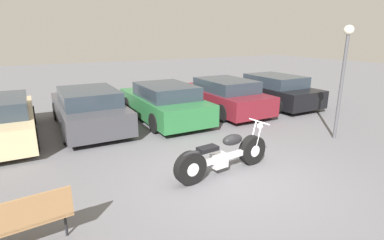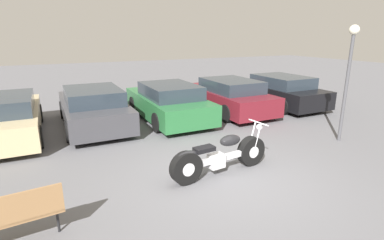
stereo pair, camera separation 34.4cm
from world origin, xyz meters
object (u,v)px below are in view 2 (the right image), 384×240
(parked_car_green, at_px, (168,102))
(motorcycle, at_px, (220,156))
(parked_car_black, at_px, (278,91))
(lamp_post, at_px, (349,64))
(parked_car_dark_grey, at_px, (93,108))
(parked_car_maroon, at_px, (228,96))
(parked_car_champagne, at_px, (4,118))

(parked_car_green, bearing_deg, motorcycle, -97.85)
(parked_car_black, xyz_separation_m, lamp_post, (-1.49, -4.33, 1.55))
(parked_car_dark_grey, relative_size, parked_car_green, 1.00)
(parked_car_maroon, height_order, parked_car_black, same)
(motorcycle, height_order, parked_car_champagne, parked_car_champagne)
(motorcycle, xyz_separation_m, parked_car_champagne, (-4.44, 4.75, 0.21))
(motorcycle, bearing_deg, parked_car_maroon, 55.80)
(parked_car_champagne, relative_size, parked_car_green, 1.00)
(parked_car_green, bearing_deg, parked_car_maroon, 0.42)
(motorcycle, xyz_separation_m, parked_car_black, (5.73, 4.68, 0.21))
(parked_car_champagne, distance_m, parked_car_green, 5.09)
(motorcycle, relative_size, parked_car_black, 0.55)
(parked_car_dark_grey, xyz_separation_m, parked_car_maroon, (5.09, -0.27, 0.00))
(parked_car_black, relative_size, lamp_post, 1.39)
(motorcycle, relative_size, parked_car_dark_grey, 0.55)
(parked_car_green, distance_m, parked_car_black, 5.09)
(motorcycle, relative_size, lamp_post, 0.77)
(parked_car_dark_grey, distance_m, parked_car_maroon, 5.09)
(parked_car_dark_grey, bearing_deg, parked_car_champagne, -175.43)
(motorcycle, bearing_deg, parked_car_green, 82.15)
(parked_car_dark_grey, distance_m, parked_car_green, 2.56)
(parked_car_green, bearing_deg, lamp_post, -50.25)
(parked_car_green, relative_size, lamp_post, 1.39)
(parked_car_green, height_order, lamp_post, lamp_post)
(motorcycle, distance_m, parked_car_dark_grey, 5.31)
(parked_car_maroon, distance_m, parked_car_black, 2.54)
(parked_car_green, height_order, parked_car_maroon, same)
(parked_car_dark_grey, distance_m, parked_car_black, 7.63)
(parked_car_maroon, relative_size, parked_car_black, 1.00)
(parked_car_champagne, distance_m, parked_car_black, 10.17)
(motorcycle, height_order, parked_car_green, parked_car_green)
(parked_car_green, bearing_deg, parked_car_dark_grey, 173.54)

